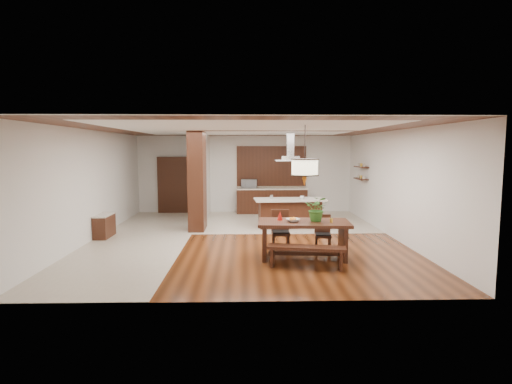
{
  "coord_description": "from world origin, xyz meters",
  "views": [
    {
      "loc": [
        0.01,
        -10.55,
        2.39
      ],
      "look_at": [
        0.3,
        0.0,
        1.25
      ],
      "focal_mm": 28.0,
      "sensor_mm": 36.0,
      "label": 1
    }
  ],
  "objects_px": {
    "microwave": "(249,184)",
    "dining_chair_right": "(323,234)",
    "dining_chair_left": "(281,231)",
    "island_cup": "(302,197)",
    "foliage_plant": "(317,209)",
    "hallway_console": "(104,226)",
    "kitchen_island": "(290,213)",
    "fruit_bowl": "(293,220)",
    "dining_table": "(304,231)",
    "dining_bench": "(306,257)",
    "range_hood": "(290,146)",
    "pendant_lantern": "(305,156)"
  },
  "relations": [
    {
      "from": "dining_chair_right",
      "to": "foliage_plant",
      "type": "bearing_deg",
      "value": -107.35
    },
    {
      "from": "kitchen_island",
      "to": "pendant_lantern",
      "type": "bearing_deg",
      "value": -95.12
    },
    {
      "from": "dining_chair_right",
      "to": "fruit_bowl",
      "type": "height_order",
      "value": "fruit_bowl"
    },
    {
      "from": "hallway_console",
      "to": "pendant_lantern",
      "type": "xyz_separation_m",
      "value": [
        5.1,
        -2.22,
        1.93
      ]
    },
    {
      "from": "dining_chair_left",
      "to": "foliage_plant",
      "type": "xyz_separation_m",
      "value": [
        0.73,
        -0.64,
        0.62
      ]
    },
    {
      "from": "foliage_plant",
      "to": "dining_table",
      "type": "bearing_deg",
      "value": 179.58
    },
    {
      "from": "hallway_console",
      "to": "dining_table",
      "type": "xyz_separation_m",
      "value": [
        5.1,
        -2.22,
        0.29
      ]
    },
    {
      "from": "dining_bench",
      "to": "foliage_plant",
      "type": "xyz_separation_m",
      "value": [
        0.34,
        0.71,
        0.87
      ]
    },
    {
      "from": "dining_bench",
      "to": "pendant_lantern",
      "type": "distance_m",
      "value": 2.15
    },
    {
      "from": "dining_chair_right",
      "to": "range_hood",
      "type": "bearing_deg",
      "value": 105.28
    },
    {
      "from": "range_hood",
      "to": "island_cup",
      "type": "bearing_deg",
      "value": -16.31
    },
    {
      "from": "hallway_console",
      "to": "kitchen_island",
      "type": "height_order",
      "value": "kitchen_island"
    },
    {
      "from": "fruit_bowl",
      "to": "microwave",
      "type": "height_order",
      "value": "microwave"
    },
    {
      "from": "hallway_console",
      "to": "foliage_plant",
      "type": "bearing_deg",
      "value": -22.38
    },
    {
      "from": "dining_chair_left",
      "to": "island_cup",
      "type": "distance_m",
      "value": 2.94
    },
    {
      "from": "pendant_lantern",
      "to": "foliage_plant",
      "type": "xyz_separation_m",
      "value": [
        0.28,
        -0.0,
        -1.15
      ]
    },
    {
      "from": "dining_bench",
      "to": "dining_chair_right",
      "type": "xyz_separation_m",
      "value": [
        0.59,
        1.27,
        0.21
      ]
    },
    {
      "from": "dining_table",
      "to": "dining_chair_right",
      "type": "bearing_deg",
      "value": 46.54
    },
    {
      "from": "dining_chair_right",
      "to": "fruit_bowl",
      "type": "xyz_separation_m",
      "value": [
        -0.78,
        -0.61,
        0.43
      ]
    },
    {
      "from": "fruit_bowl",
      "to": "range_hood",
      "type": "height_order",
      "value": "range_hood"
    },
    {
      "from": "dining_chair_left",
      "to": "island_cup",
      "type": "height_order",
      "value": "island_cup"
    },
    {
      "from": "dining_chair_left",
      "to": "kitchen_island",
      "type": "xyz_separation_m",
      "value": [
        0.53,
        2.87,
        -0.02
      ]
    },
    {
      "from": "dining_chair_left",
      "to": "microwave",
      "type": "height_order",
      "value": "microwave"
    },
    {
      "from": "fruit_bowl",
      "to": "microwave",
      "type": "distance_m",
      "value": 6.37
    },
    {
      "from": "dining_chair_left",
      "to": "kitchen_island",
      "type": "distance_m",
      "value": 2.92
    },
    {
      "from": "dining_bench",
      "to": "kitchen_island",
      "type": "height_order",
      "value": "kitchen_island"
    },
    {
      "from": "fruit_bowl",
      "to": "dining_table",
      "type": "bearing_deg",
      "value": 11.21
    },
    {
      "from": "hallway_console",
      "to": "range_hood",
      "type": "height_order",
      "value": "range_hood"
    },
    {
      "from": "hallway_console",
      "to": "microwave",
      "type": "distance_m",
      "value": 5.72
    },
    {
      "from": "dining_bench",
      "to": "microwave",
      "type": "relative_size",
      "value": 2.72
    },
    {
      "from": "foliage_plant",
      "to": "microwave",
      "type": "bearing_deg",
      "value": 102.71
    },
    {
      "from": "dining_chair_left",
      "to": "dining_bench",
      "type": "bearing_deg",
      "value": -73.23
    },
    {
      "from": "foliage_plant",
      "to": "kitchen_island",
      "type": "height_order",
      "value": "foliage_plant"
    },
    {
      "from": "dining_table",
      "to": "fruit_bowl",
      "type": "distance_m",
      "value": 0.36
    },
    {
      "from": "hallway_console",
      "to": "microwave",
      "type": "height_order",
      "value": "microwave"
    },
    {
      "from": "fruit_bowl",
      "to": "kitchen_island",
      "type": "xyz_separation_m",
      "value": [
        0.33,
        3.56,
        -0.4
      ]
    },
    {
      "from": "pendant_lantern",
      "to": "dining_chair_right",
      "type": "bearing_deg",
      "value": 46.54
    },
    {
      "from": "foliage_plant",
      "to": "range_hood",
      "type": "bearing_deg",
      "value": 93.34
    },
    {
      "from": "dining_chair_right",
      "to": "island_cup",
      "type": "relative_size",
      "value": 7.0
    },
    {
      "from": "hallway_console",
      "to": "dining_chair_right",
      "type": "bearing_deg",
      "value": -16.33
    },
    {
      "from": "microwave",
      "to": "dining_chair_right",
      "type": "bearing_deg",
      "value": -69.57
    },
    {
      "from": "dining_bench",
      "to": "kitchen_island",
      "type": "distance_m",
      "value": 4.23
    },
    {
      "from": "dining_chair_right",
      "to": "dining_bench",
      "type": "bearing_deg",
      "value": -108.23
    },
    {
      "from": "dining_chair_right",
      "to": "kitchen_island",
      "type": "distance_m",
      "value": 2.98
    },
    {
      "from": "dining_chair_right",
      "to": "fruit_bowl",
      "type": "distance_m",
      "value": 1.08
    },
    {
      "from": "pendant_lantern",
      "to": "dining_bench",
      "type": "bearing_deg",
      "value": -94.17
    },
    {
      "from": "fruit_bowl",
      "to": "kitchen_island",
      "type": "distance_m",
      "value": 3.59
    },
    {
      "from": "hallway_console",
      "to": "kitchen_island",
      "type": "bearing_deg",
      "value": 14.01
    },
    {
      "from": "foliage_plant",
      "to": "microwave",
      "type": "relative_size",
      "value": 0.95
    },
    {
      "from": "dining_chair_right",
      "to": "foliage_plant",
      "type": "height_order",
      "value": "foliage_plant"
    }
  ]
}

